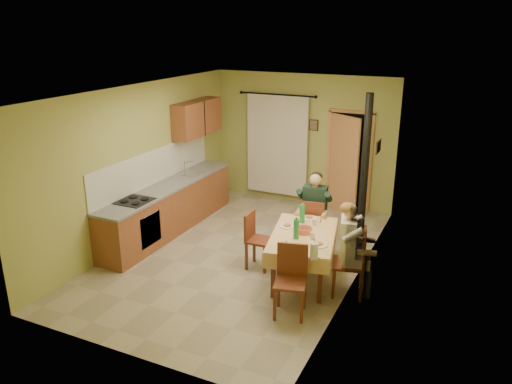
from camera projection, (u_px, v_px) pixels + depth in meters
The scene contains 17 objects.
floor at pixel (240, 255), 8.59m from camera, with size 4.00×6.00×0.01m, color tan.
room_shell at pixel (239, 152), 8.00m from camera, with size 4.04×6.04×2.82m.
kitchen_run at pixel (169, 207), 9.46m from camera, with size 0.64×3.64×1.56m.
upper_cabinets at pixel (197, 118), 10.15m from camera, with size 0.35×1.40×0.70m, color brown.
curtain at pixel (277, 145), 10.89m from camera, with size 1.70×0.07×2.22m.
doorway at pixel (346, 162), 10.30m from camera, with size 0.96×0.48×2.15m.
dining_table at pixel (303, 256), 7.67m from camera, with size 1.25×1.73×0.76m.
tableware at pixel (304, 233), 7.43m from camera, with size 0.92×1.53×0.33m.
chair_far at pixel (313, 236), 8.64m from camera, with size 0.46×0.46×0.97m.
chair_near at pixel (290, 295), 6.76m from camera, with size 0.51×0.51×0.98m.
chair_right at pixel (349, 276), 7.28m from camera, with size 0.54×0.54×1.01m.
chair_left at pixel (259, 251), 8.07m from camera, with size 0.39×0.39×0.93m.
man_far at pixel (314, 204), 8.46m from camera, with size 0.61×0.50×1.39m.
man_right at pixel (350, 239), 7.09m from camera, with size 0.55×0.63×1.39m.
stove_flue at pixel (362, 204), 8.01m from camera, with size 0.24×0.24×2.80m.
picture_back at pixel (314, 125), 10.47m from camera, with size 0.19×0.03×0.23m, color black.
picture_right at pixel (378, 147), 8.23m from camera, with size 0.03×0.31×0.21m, color brown.
Camera 1 is at (3.53, -6.93, 3.80)m, focal length 35.00 mm.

